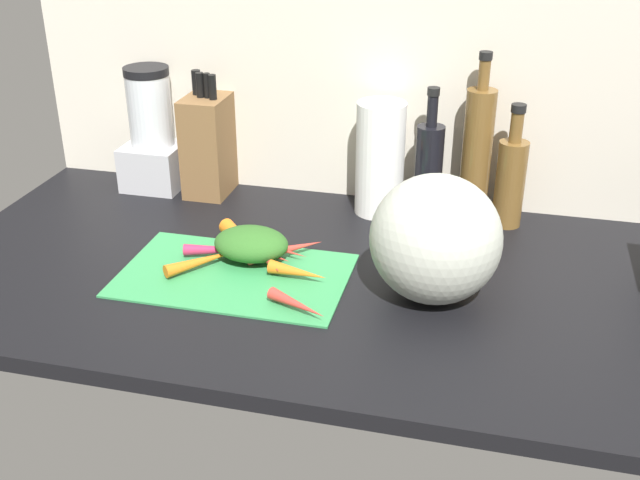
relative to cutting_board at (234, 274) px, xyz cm
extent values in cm
cube|color=black|center=(24.47, 6.36, -1.90)|extent=(170.00, 80.00, 3.00)
cube|color=beige|center=(24.47, 44.86, 29.60)|extent=(170.00, 3.00, 60.00)
cube|color=#338C4C|center=(0.00, 0.00, 0.00)|extent=(42.68, 27.05, 0.80)
cone|color=orange|center=(-0.93, 9.78, 2.01)|extent=(14.95, 14.41, 3.21)
cone|color=red|center=(2.13, 7.33, 1.78)|extent=(16.20, 8.90, 2.77)
cone|color=red|center=(15.16, -10.14, 1.54)|extent=(11.90, 7.42, 2.28)
cone|color=red|center=(7.68, 8.68, 1.84)|extent=(14.07, 12.46, 2.87)
cone|color=#B2264C|center=(-3.65, 6.28, 1.55)|extent=(17.01, 6.24, 2.30)
cone|color=red|center=(5.50, 3.84, 1.99)|extent=(9.40, 10.61, 3.18)
cone|color=red|center=(3.72, 9.69, 1.58)|extent=(17.68, 7.21, 2.35)
cone|color=orange|center=(12.28, 0.69, 1.72)|extent=(11.63, 4.45, 2.64)
cone|color=orange|center=(-6.31, 1.01, 1.64)|extent=(12.45, 13.58, 2.49)
ellipsoid|color=#2D6023|center=(1.41, 6.42, 3.49)|extent=(14.60, 11.23, 6.17)
ellipsoid|color=#B2B7A8|center=(37.02, 1.25, 11.19)|extent=(23.02, 21.64, 23.18)
cube|color=brown|center=(-19.01, 37.81, 11.05)|extent=(9.41, 13.76, 22.91)
cylinder|color=black|center=(-21.48, 38.88, 25.26)|extent=(2.00, 2.00, 5.50)
cylinder|color=black|center=(-19.83, 36.97, 25.26)|extent=(1.79, 1.79, 5.50)
cylinder|color=black|center=(-18.18, 36.95, 25.26)|extent=(1.52, 1.52, 5.50)
cylinder|color=black|center=(-16.54, 36.02, 25.26)|extent=(1.73, 1.73, 5.50)
cube|color=#B2B2B7|center=(-33.01, 37.83, 4.80)|extent=(13.45, 13.45, 10.40)
cylinder|color=silver|center=(-33.01, 37.83, 18.23)|extent=(10.09, 10.09, 16.45)
cylinder|color=black|center=(-33.01, 37.83, 27.36)|extent=(10.29, 10.29, 1.80)
cylinder|color=white|center=(21.16, 35.86, 12.03)|extent=(10.54, 10.54, 24.86)
cylinder|color=black|center=(31.68, 36.15, 9.84)|extent=(5.99, 5.99, 20.48)
cylinder|color=black|center=(31.68, 36.15, 23.39)|extent=(2.28, 2.28, 6.63)
cylinder|color=black|center=(31.68, 36.15, 27.51)|extent=(2.62, 2.62, 1.60)
cylinder|color=brown|center=(41.39, 38.39, 13.74)|extent=(6.36, 6.36, 28.29)
cylinder|color=brown|center=(41.39, 38.39, 30.98)|extent=(2.36, 2.36, 6.18)
cylinder|color=black|center=(41.39, 38.39, 34.87)|extent=(2.72, 2.72, 1.60)
cylinder|color=brown|center=(48.92, 35.89, 8.89)|extent=(6.24, 6.24, 18.57)
cylinder|color=brown|center=(48.92, 35.89, 21.34)|extent=(2.65, 2.65, 6.34)
cylinder|color=black|center=(48.92, 35.89, 25.31)|extent=(3.05, 3.05, 1.60)
camera|label=1|loc=(46.59, -120.22, 71.00)|focal=43.55mm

